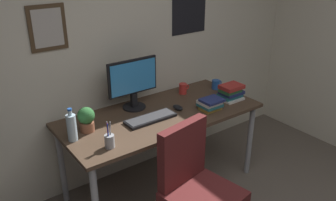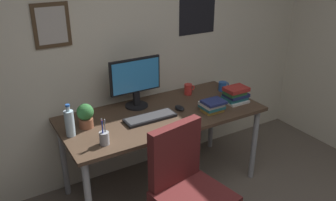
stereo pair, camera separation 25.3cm
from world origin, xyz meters
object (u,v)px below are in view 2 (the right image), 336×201
(monitor, at_px, (136,81))
(water_bottle, at_px, (70,123))
(book_stack_left, at_px, (235,95))
(book_stack_right, at_px, (212,106))
(office_chair, at_px, (186,186))
(coffee_mug_near, at_px, (223,86))
(pen_cup, at_px, (104,137))
(potted_plant, at_px, (85,115))
(keyboard, at_px, (150,118))
(coffee_mug_far, at_px, (188,89))
(computer_mouse, at_px, (180,108))

(monitor, bearing_deg, water_bottle, -161.22)
(book_stack_left, height_order, book_stack_right, book_stack_left)
(water_bottle, relative_size, book_stack_right, 1.38)
(office_chair, distance_m, book_stack_right, 0.82)
(coffee_mug_near, xyz_separation_m, pen_cup, (-1.36, -0.37, 0.01))
(office_chair, height_order, book_stack_left, office_chair)
(monitor, distance_m, potted_plant, 0.54)
(monitor, relative_size, keyboard, 1.07)
(monitor, relative_size, pen_cup, 2.30)
(office_chair, bearing_deg, coffee_mug_far, 56.00)
(coffee_mug_near, bearing_deg, monitor, 173.72)
(coffee_mug_far, relative_size, potted_plant, 0.57)
(water_bottle, xyz_separation_m, coffee_mug_near, (1.53, 0.12, -0.06))
(potted_plant, bearing_deg, office_chair, -61.31)
(coffee_mug_near, relative_size, book_stack_right, 0.63)
(office_chair, xyz_separation_m, water_bottle, (-0.57, 0.71, 0.32))
(keyboard, distance_m, book_stack_right, 0.54)
(monitor, bearing_deg, keyboard, -92.84)
(monitor, xyz_separation_m, pen_cup, (-0.48, -0.47, -0.19))
(coffee_mug_far, bearing_deg, monitor, 179.72)
(computer_mouse, xyz_separation_m, potted_plant, (-0.79, 0.10, 0.09))
(water_bottle, xyz_separation_m, potted_plant, (0.14, 0.07, -0.00))
(coffee_mug_near, relative_size, book_stack_left, 0.53)
(office_chair, xyz_separation_m, pen_cup, (-0.40, 0.46, 0.27))
(pen_cup, bearing_deg, keyboard, 21.59)
(coffee_mug_near, relative_size, coffee_mug_far, 1.04)
(coffee_mug_far, height_order, book_stack_right, book_stack_right)
(monitor, relative_size, water_bottle, 1.82)
(water_bottle, xyz_separation_m, book_stack_left, (1.45, -0.15, -0.03))
(coffee_mug_far, bearing_deg, coffee_mug_near, -15.58)
(computer_mouse, height_order, book_stack_right, book_stack_right)
(monitor, xyz_separation_m, potted_plant, (-0.51, -0.15, -0.13))
(monitor, relative_size, book_stack_left, 2.11)
(keyboard, bearing_deg, book_stack_left, -6.25)
(coffee_mug_far, distance_m, pen_cup, 1.12)
(water_bottle, bearing_deg, coffee_mug_near, 4.60)
(book_stack_left, relative_size, book_stack_right, 1.19)
(book_stack_right, bearing_deg, monitor, 139.66)
(monitor, bearing_deg, pen_cup, -135.74)
(computer_mouse, xyz_separation_m, coffee_mug_near, (0.60, 0.16, 0.03))
(book_stack_right, bearing_deg, book_stack_left, 10.36)
(keyboard, bearing_deg, computer_mouse, 5.37)
(coffee_mug_far, height_order, potted_plant, potted_plant)
(office_chair, xyz_separation_m, potted_plant, (-0.42, 0.78, 0.32))
(keyboard, height_order, coffee_mug_near, coffee_mug_near)
(water_bottle, relative_size, book_stack_left, 1.16)
(monitor, relative_size, book_stack_right, 2.51)
(water_bottle, bearing_deg, monitor, 18.78)
(coffee_mug_far, distance_m, potted_plant, 1.06)
(keyboard, height_order, coffee_mug_far, coffee_mug_far)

